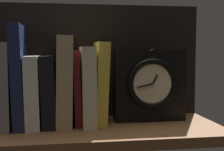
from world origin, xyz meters
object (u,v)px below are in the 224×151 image
(book_white_catcher, at_px, (34,91))
(book_maroon_dawkins, at_px, (76,87))
(book_yellow_seinlanguage, at_px, (100,83))
(framed_clock, at_px, (150,85))
(book_tan_shortstories, at_px, (64,81))
(book_cream_twain, at_px, (87,85))
(book_gray_chess, at_px, (6,85))
(book_navy_bierce, at_px, (20,76))
(book_black_skeptic, at_px, (49,90))

(book_white_catcher, distance_m, book_maroon_dawkins, 0.11)
(book_yellow_seinlanguage, relative_size, framed_clock, 1.10)
(book_tan_shortstories, xyz_separation_m, framed_clock, (0.23, 0.00, -0.02))
(book_white_catcher, height_order, book_cream_twain, book_cream_twain)
(book_white_catcher, relative_size, framed_clock, 0.92)
(book_gray_chess, bearing_deg, book_white_catcher, 0.00)
(book_navy_bierce, bearing_deg, book_cream_twain, 0.00)
(framed_clock, bearing_deg, book_yellow_seinlanguage, -178.82)
(book_navy_bierce, xyz_separation_m, book_tan_shortstories, (0.11, 0.00, -0.01))
(book_white_catcher, height_order, book_yellow_seinlanguage, book_yellow_seinlanguage)
(book_tan_shortstories, bearing_deg, book_white_catcher, 180.00)
(book_tan_shortstories, relative_size, framed_clock, 1.17)
(book_maroon_dawkins, bearing_deg, book_cream_twain, 0.00)
(book_maroon_dawkins, relative_size, book_cream_twain, 0.95)
(book_tan_shortstories, bearing_deg, book_gray_chess, 180.00)
(book_black_skeptic, relative_size, framed_clock, 0.92)
(book_yellow_seinlanguage, distance_m, framed_clock, 0.14)
(book_gray_chess, relative_size, book_maroon_dawkins, 1.10)
(book_gray_chess, distance_m, book_cream_twain, 0.21)
(book_black_skeptic, xyz_separation_m, book_maroon_dawkins, (0.07, 0.00, 0.01))
(book_yellow_seinlanguage, bearing_deg, book_gray_chess, 180.00)
(book_cream_twain, distance_m, book_yellow_seinlanguage, 0.04)
(book_navy_bierce, height_order, book_yellow_seinlanguage, book_navy_bierce)
(framed_clock, bearing_deg, book_tan_shortstories, -179.30)
(book_navy_bierce, height_order, book_cream_twain, book_navy_bierce)
(book_black_skeptic, bearing_deg, framed_clock, 0.59)
(book_maroon_dawkins, relative_size, book_yellow_seinlanguage, 0.90)
(book_white_catcher, relative_size, book_black_skeptic, 1.00)
(book_gray_chess, bearing_deg, book_navy_bierce, -0.00)
(book_black_skeptic, bearing_deg, book_yellow_seinlanguage, 0.00)
(book_gray_chess, xyz_separation_m, book_black_skeptic, (0.11, 0.00, -0.02))
(book_tan_shortstories, bearing_deg, book_navy_bierce, -180.00)
(book_black_skeptic, height_order, book_maroon_dawkins, book_maroon_dawkins)
(book_gray_chess, distance_m, book_black_skeptic, 0.11)
(book_white_catcher, height_order, book_tan_shortstories, book_tan_shortstories)
(book_cream_twain, bearing_deg, book_black_skeptic, -180.00)
(book_gray_chess, bearing_deg, book_yellow_seinlanguage, 0.00)
(book_navy_bierce, distance_m, book_maroon_dawkins, 0.15)
(book_maroon_dawkins, xyz_separation_m, framed_clock, (0.20, 0.00, 0.00))
(book_gray_chess, height_order, framed_clock, book_gray_chess)
(book_gray_chess, relative_size, book_navy_bierce, 0.83)
(book_maroon_dawkins, height_order, framed_clock, framed_clock)
(book_black_skeptic, bearing_deg, book_maroon_dawkins, 0.00)
(book_gray_chess, distance_m, book_white_catcher, 0.07)
(book_cream_twain, bearing_deg, book_tan_shortstories, -180.00)
(framed_clock, bearing_deg, book_maroon_dawkins, -179.19)
(book_maroon_dawkins, bearing_deg, framed_clock, 0.81)
(book_maroon_dawkins, height_order, book_yellow_seinlanguage, book_yellow_seinlanguage)
(book_gray_chess, bearing_deg, book_cream_twain, 0.00)
(book_white_catcher, distance_m, framed_clock, 0.31)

